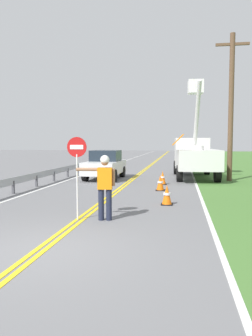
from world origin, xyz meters
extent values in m
plane|color=slate|center=(0.00, 0.00, 0.00)|extent=(160.00, 160.00, 0.00)
cube|color=yellow|center=(-0.09, 20.00, 0.01)|extent=(0.11, 110.00, 0.01)
cube|color=yellow|center=(0.09, 20.00, 0.01)|extent=(0.11, 110.00, 0.01)
cube|color=silver|center=(3.60, 20.00, 0.01)|extent=(0.12, 110.00, 0.01)
cube|color=silver|center=(-3.60, 20.00, 0.01)|extent=(0.12, 110.00, 0.01)
cylinder|color=#1E2338|center=(0.82, 2.80, 0.44)|extent=(0.16, 0.16, 0.88)
cylinder|color=#1E2338|center=(0.60, 2.77, 0.44)|extent=(0.16, 0.16, 0.88)
cube|color=orange|center=(0.71, 2.78, 1.18)|extent=(0.42, 0.28, 0.60)
cylinder|color=#996B4C|center=(0.21, 2.73, 1.43)|extent=(0.61, 0.16, 0.09)
cylinder|color=#996B4C|center=(0.95, 2.81, 1.21)|extent=(0.09, 0.09, 0.48)
sphere|color=#996B4C|center=(0.71, 2.78, 1.65)|extent=(0.22, 0.22, 0.22)
sphere|color=white|center=(0.71, 2.78, 1.70)|extent=(0.25, 0.25, 0.25)
cylinder|color=silver|center=(-0.06, 2.70, 0.92)|extent=(0.04, 0.04, 1.85)
cylinder|color=#B71414|center=(-0.06, 2.70, 2.05)|extent=(0.56, 0.03, 0.56)
cube|color=white|center=(-0.06, 2.68, 2.05)|extent=(0.38, 0.01, 0.12)
cube|color=silver|center=(3.71, 13.41, 1.21)|extent=(2.56, 4.72, 1.10)
cube|color=silver|center=(3.52, 16.85, 1.46)|extent=(2.32, 2.22, 2.00)
cube|color=#1E2833|center=(3.46, 17.88, 1.76)|extent=(1.98, 0.17, 0.90)
cylinder|color=silver|center=(3.76, 12.49, 1.88)|extent=(0.56, 0.56, 0.24)
cylinder|color=silver|center=(3.70, 13.62, 3.78)|extent=(0.38, 2.47, 3.67)
cube|color=white|center=(3.64, 14.75, 5.55)|extent=(0.95, 0.95, 0.80)
cube|color=orange|center=(2.63, 11.54, 2.31)|extent=(0.64, 0.83, 0.59)
cylinder|color=black|center=(2.50, 16.59, 0.46)|extent=(0.37, 0.94, 0.92)
cylinder|color=black|center=(4.56, 16.71, 0.46)|extent=(0.37, 0.94, 0.92)
cylinder|color=black|center=(2.74, 12.32, 0.46)|extent=(0.37, 0.94, 0.92)
cylinder|color=black|center=(4.80, 12.43, 0.46)|extent=(0.37, 0.94, 0.92)
cube|color=silver|center=(-1.66, 12.99, 0.70)|extent=(1.90, 4.13, 0.72)
cube|color=#1E2833|center=(-1.65, 13.24, 1.38)|extent=(1.65, 1.75, 0.64)
cube|color=#EAEACC|center=(-1.14, 10.95, 0.75)|extent=(0.24, 0.06, 0.16)
cube|color=#EAEACC|center=(-2.24, 10.96, 0.75)|extent=(0.24, 0.06, 0.16)
cylinder|color=black|center=(-0.86, 11.70, 0.34)|extent=(0.29, 0.68, 0.68)
cylinder|color=black|center=(-2.50, 11.73, 0.34)|extent=(0.29, 0.68, 0.68)
cylinder|color=black|center=(-0.82, 14.24, 0.34)|extent=(0.29, 0.68, 0.68)
cylinder|color=black|center=(-2.46, 14.27, 0.34)|extent=(0.29, 0.68, 0.68)
cylinder|color=brown|center=(5.52, 13.14, 4.07)|extent=(0.28, 0.28, 8.14)
cube|color=brown|center=(5.52, 13.14, 7.54)|extent=(1.80, 0.14, 0.14)
cone|color=orange|center=(2.33, 5.37, 0.35)|extent=(0.36, 0.36, 0.70)
cylinder|color=white|center=(2.33, 5.37, 0.39)|extent=(0.25, 0.25, 0.08)
cube|color=black|center=(2.33, 5.37, 0.01)|extent=(0.40, 0.40, 0.03)
cone|color=orange|center=(1.89, 8.77, 0.35)|extent=(0.36, 0.36, 0.70)
cylinder|color=white|center=(1.89, 8.77, 0.39)|extent=(0.25, 0.25, 0.08)
cube|color=black|center=(1.89, 8.77, 0.01)|extent=(0.40, 0.40, 0.03)
cone|color=orange|center=(1.88, 10.93, 0.35)|extent=(0.36, 0.36, 0.70)
cylinder|color=white|center=(1.88, 10.93, 0.39)|extent=(0.25, 0.25, 0.08)
cube|color=black|center=(1.88, 10.93, 0.01)|extent=(0.40, 0.40, 0.03)
cube|color=#9EA0A3|center=(-4.20, 14.78, 0.55)|extent=(0.06, 32.00, 0.32)
cube|color=#4C4C51|center=(-4.20, 6.78, 0.28)|extent=(0.10, 0.10, 0.55)
cube|color=#4C4C51|center=(-4.20, 9.07, 0.28)|extent=(0.10, 0.10, 0.55)
cube|color=#4C4C51|center=(-4.20, 11.36, 0.28)|extent=(0.10, 0.10, 0.55)
cube|color=#4C4C51|center=(-4.20, 13.64, 0.28)|extent=(0.10, 0.10, 0.55)
cube|color=#4C4C51|center=(-4.20, 15.93, 0.28)|extent=(0.10, 0.10, 0.55)
cube|color=#4C4C51|center=(-4.20, 18.21, 0.28)|extent=(0.10, 0.10, 0.55)
cube|color=#4C4C51|center=(-4.20, 20.50, 0.28)|extent=(0.10, 0.10, 0.55)
cube|color=#4C4C51|center=(-4.20, 22.78, 0.28)|extent=(0.10, 0.10, 0.55)
cube|color=#4C4C51|center=(-4.20, 25.07, 0.28)|extent=(0.10, 0.10, 0.55)
cube|color=#4C4C51|center=(-4.20, 27.36, 0.28)|extent=(0.10, 0.10, 0.55)
cube|color=#4C4C51|center=(-4.20, 29.64, 0.28)|extent=(0.10, 0.10, 0.55)
camera|label=1|loc=(2.78, -6.14, 2.19)|focal=35.36mm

